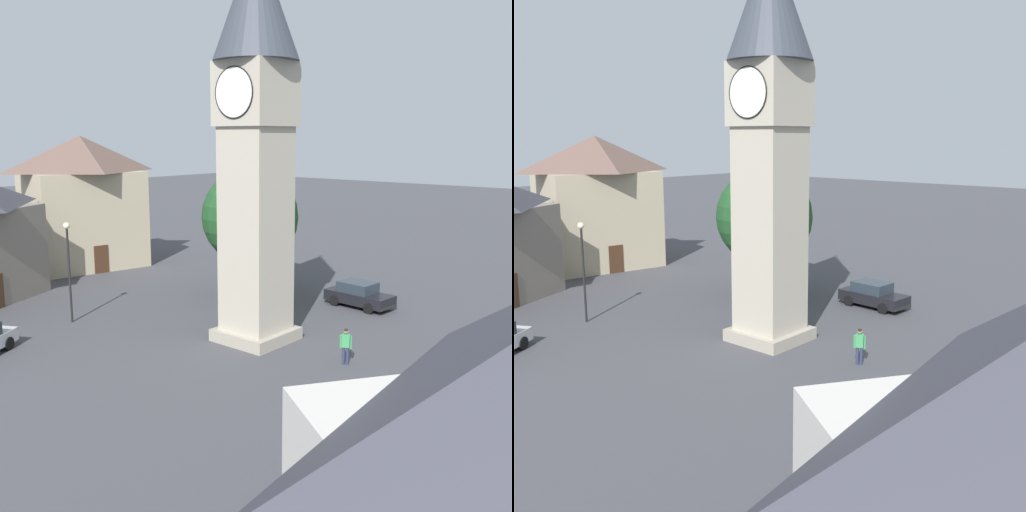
% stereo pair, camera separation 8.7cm
% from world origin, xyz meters
% --- Properties ---
extents(ground_plane, '(200.00, 200.00, 0.00)m').
position_xyz_m(ground_plane, '(0.00, 0.00, 0.00)').
color(ground_plane, '#424247').
extents(clock_tower, '(4.06, 4.06, 19.21)m').
position_xyz_m(clock_tower, '(0.00, 0.00, 11.20)').
color(clock_tower, '#A59C89').
rests_on(clock_tower, ground).
extents(car_silver_kerb, '(3.52, 4.42, 1.53)m').
position_xyz_m(car_silver_kerb, '(10.93, 3.65, 0.76)').
color(car_silver_kerb, silver).
rests_on(car_silver_kerb, ground).
extents(car_red_corner, '(4.23, 2.02, 1.53)m').
position_xyz_m(car_red_corner, '(0.77, 8.57, 0.76)').
color(car_red_corner, black).
rests_on(car_red_corner, ground).
extents(pedestrian, '(0.52, 0.35, 1.69)m').
position_xyz_m(pedestrian, '(5.27, 0.03, 1.01)').
color(pedestrian, '#2D3351').
rests_on(pedestrian, ground).
extents(tree, '(6.16, 6.16, 8.16)m').
position_xyz_m(tree, '(-6.14, 6.55, 5.07)').
color(tree, brown).
rests_on(tree, ground).
extents(building_terrace_right, '(8.02, 9.79, 10.13)m').
position_xyz_m(building_terrace_right, '(-21.65, 4.61, 5.17)').
color(building_terrace_right, tan).
rests_on(building_terrace_right, ground).
extents(lamp_post, '(0.36, 0.36, 5.55)m').
position_xyz_m(lamp_post, '(-9.64, -4.39, 3.66)').
color(lamp_post, black).
rests_on(lamp_post, ground).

